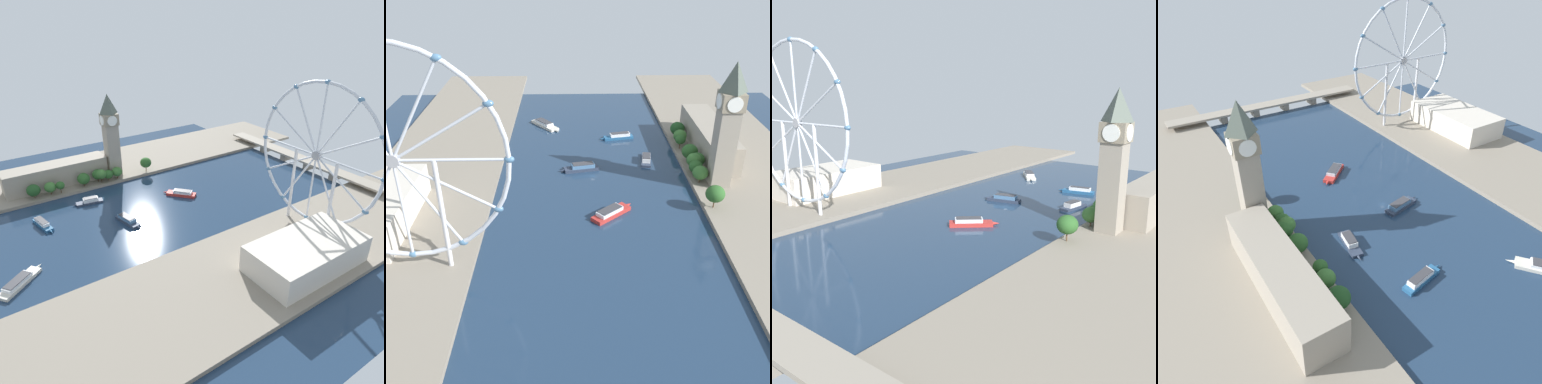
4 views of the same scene
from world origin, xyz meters
The scene contains 13 objects.
ground_plane centered at (0.00, 0.00, 0.00)m, with size 392.01×392.01×0.00m, color #1E334C.
riverbank_left centered at (-111.00, 0.00, 1.50)m, with size 90.00×520.00×3.00m, color gray.
riverbank_right centered at (111.00, 0.00, 1.50)m, with size 90.00×520.00×3.00m, color gray.
clock_tower centered at (-83.13, 18.72, 45.46)m, with size 15.61×15.61×81.69m.
parliament_block centered at (-90.88, -37.23, 13.70)m, with size 22.00×95.89×21.39m, color gray.
tree_row_embankment centered at (-71.81, -10.01, 11.12)m, with size 13.62×123.85×14.74m.
ferris_wheel centered at (95.10, 102.15, 60.89)m, with size 107.75×3.20×111.67m.
riverside_hall centered at (128.67, 61.48, 12.38)m, with size 41.35×78.76×18.76m, color beige.
river_bridge centered at (0.00, 201.77, 6.73)m, with size 204.01×16.14×8.93m.
tour_boat_0 centered at (7.89, -9.91, 2.27)m, with size 29.53×12.32×5.45m.
tour_boat_2 centered at (-24.93, -68.55, 2.20)m, with size 29.23×10.87×5.28m.
tour_boat_3 centered at (-8.45, 52.23, 2.17)m, with size 27.28×24.77×5.24m.
tour_boat_4 centered at (-41.52, -23.71, 2.16)m, with size 10.51×27.55×5.46m.
Camera 4 is at (-133.51, -168.84, 151.33)m, focal length 35.57 mm.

